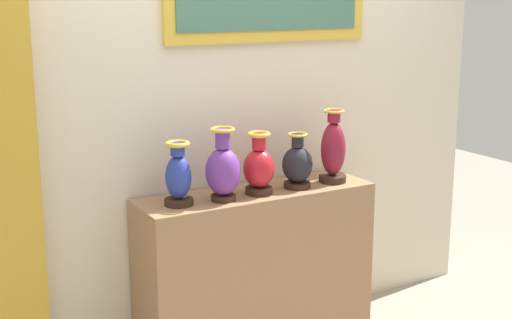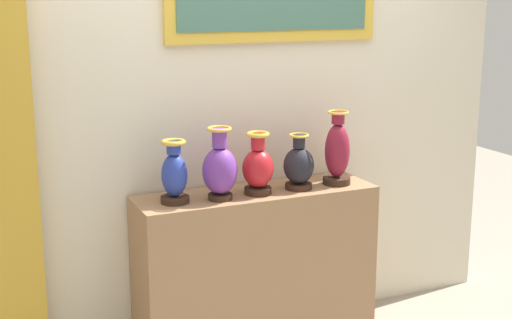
{
  "view_description": "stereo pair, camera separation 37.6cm",
  "coord_description": "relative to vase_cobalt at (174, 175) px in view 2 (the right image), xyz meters",
  "views": [
    {
      "loc": [
        -1.83,
        -3.18,
        1.89
      ],
      "look_at": [
        0.0,
        0.0,
        1.03
      ],
      "focal_mm": 51.01,
      "sensor_mm": 36.0,
      "label": 1
    },
    {
      "loc": [
        -1.49,
        -3.35,
        1.89
      ],
      "look_at": [
        0.0,
        0.0,
        1.03
      ],
      "focal_mm": 51.01,
      "sensor_mm": 36.0,
      "label": 2
    }
  ],
  "objects": [
    {
      "name": "vase_crimson",
      "position": [
        0.44,
        -0.02,
        -0.0
      ],
      "size": [
        0.16,
        0.16,
        0.32
      ],
      "color": "#382319",
      "rests_on": "display_shelf"
    },
    {
      "name": "vase_violet",
      "position": [
        0.23,
        -0.04,
        0.02
      ],
      "size": [
        0.18,
        0.18,
        0.37
      ],
      "color": "#382319",
      "rests_on": "display_shelf"
    },
    {
      "name": "display_shelf",
      "position": [
        0.45,
        0.03,
        -0.57
      ],
      "size": [
        1.28,
        0.38,
        0.86
      ],
      "primitive_type": "cube",
      "color": "#99704C",
      "rests_on": "ground_plane"
    },
    {
      "name": "vase_onyx",
      "position": [
        0.68,
        -0.02,
        -0.02
      ],
      "size": [
        0.16,
        0.16,
        0.3
      ],
      "color": "#382319",
      "rests_on": "display_shelf"
    },
    {
      "name": "vase_cobalt",
      "position": [
        0.0,
        0.0,
        0.0
      ],
      "size": [
        0.14,
        0.14,
        0.32
      ],
      "color": "#382319",
      "rests_on": "display_shelf"
    },
    {
      "name": "back_wall",
      "position": [
        0.46,
        0.27,
        0.36
      ],
      "size": [
        3.25,
        0.14,
        2.69
      ],
      "color": "beige",
      "rests_on": "ground_plane"
    },
    {
      "name": "vase_burgundy",
      "position": [
        0.91,
        -0.02,
        0.03
      ],
      "size": [
        0.15,
        0.15,
        0.4
      ],
      "color": "#382319",
      "rests_on": "display_shelf"
    }
  ]
}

